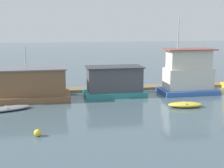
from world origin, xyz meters
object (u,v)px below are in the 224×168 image
object	(u,v)px
houseboat_brown	(33,85)
houseboat_blue	(188,74)
mooring_post_centre	(110,85)
buoy_yellow	(38,133)
houseboat_teal	(114,82)
dinghy_grey	(7,109)
dinghy_yellow	(185,105)

from	to	relation	value
houseboat_brown	houseboat_blue	bearing A→B (deg)	0.02
houseboat_blue	mooring_post_centre	size ratio (longest dim) A/B	5.26
houseboat_blue	buoy_yellow	world-z (taller)	houseboat_blue
mooring_post_centre	buoy_yellow	size ratio (longest dim) A/B	3.11
houseboat_brown	buoy_yellow	xyz separation A→B (m)	(0.87, -10.79, -1.28)
houseboat_teal	dinghy_grey	xyz separation A→B (m)	(-10.46, -4.20, -1.29)
houseboat_blue	buoy_yellow	xyz separation A→B (m)	(-15.66, -10.79, -1.88)
houseboat_brown	mooring_post_centre	size ratio (longest dim) A/B	4.68
houseboat_blue	houseboat_brown	bearing A→B (deg)	-179.98
houseboat_brown	houseboat_teal	size ratio (longest dim) A/B	1.13
mooring_post_centre	buoy_yellow	distance (m)	14.78
houseboat_blue	buoy_yellow	distance (m)	19.11
dinghy_grey	mooring_post_centre	distance (m)	11.79
houseboat_blue	dinghy_grey	world-z (taller)	houseboat_blue
dinghy_yellow	dinghy_grey	bearing A→B (deg)	173.49
houseboat_brown	dinghy_yellow	bearing A→B (deg)	-21.92
buoy_yellow	mooring_post_centre	bearing A→B (deg)	60.44
mooring_post_centre	houseboat_brown	bearing A→B (deg)	-165.83
houseboat_teal	dinghy_grey	distance (m)	11.35
dinghy_grey	dinghy_yellow	bearing A→B (deg)	-6.51
houseboat_blue	houseboat_teal	bearing A→B (deg)	176.89
dinghy_yellow	mooring_post_centre	xyz separation A→B (m)	(-5.67, 7.62, 0.54)
houseboat_blue	dinghy_grey	distance (m)	19.09
mooring_post_centre	buoy_yellow	bearing A→B (deg)	-119.56
houseboat_teal	dinghy_yellow	xyz separation A→B (m)	(5.45, -6.01, -1.23)
houseboat_blue	mooring_post_centre	world-z (taller)	houseboat_blue
mooring_post_centre	buoy_yellow	world-z (taller)	mooring_post_centre
dinghy_yellow	buoy_yellow	xyz separation A→B (m)	(-12.95, -5.23, 0.02)
dinghy_grey	mooring_post_centre	xyz separation A→B (m)	(10.24, 5.81, 0.60)
houseboat_brown	buoy_yellow	size ratio (longest dim) A/B	14.52
houseboat_brown	buoy_yellow	bearing A→B (deg)	-85.38
dinghy_grey	buoy_yellow	distance (m)	7.64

